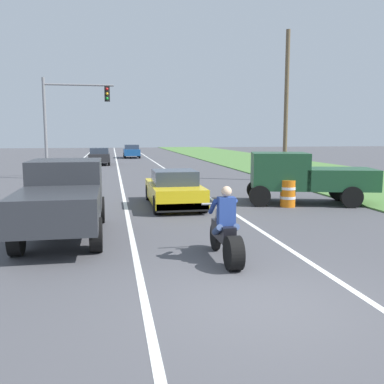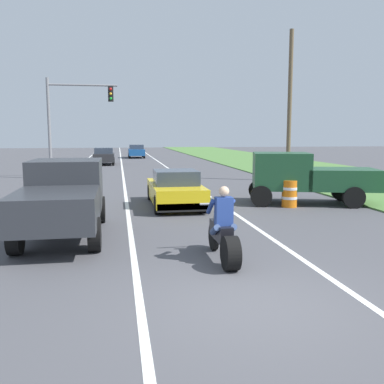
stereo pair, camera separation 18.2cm
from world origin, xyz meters
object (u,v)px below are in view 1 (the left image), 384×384
(traffic_light_mast_near, at_px, (66,113))
(distant_car_further_ahead, at_px, (132,151))
(pickup_truck_right_shoulder_dark_green, at_px, (303,175))
(construction_barrel_nearest, at_px, (288,193))
(sports_car_yellow, at_px, (174,190))
(distant_car_far_ahead, at_px, (100,156))
(motorcycle_with_rider, at_px, (226,234))
(pickup_truck_left_lane_dark_grey, at_px, (63,195))

(traffic_light_mast_near, relative_size, distant_car_further_ahead, 1.50)
(pickup_truck_right_shoulder_dark_green, relative_size, construction_barrel_nearest, 5.14)
(traffic_light_mast_near, relative_size, construction_barrel_nearest, 6.00)
(sports_car_yellow, distance_m, distant_car_far_ahead, 23.16)
(motorcycle_with_rider, relative_size, distant_car_far_ahead, 0.55)
(pickup_truck_right_shoulder_dark_green, xyz_separation_m, construction_barrel_nearest, (-0.88, -0.61, -0.60))
(traffic_light_mast_near, bearing_deg, distant_car_further_ahead, 77.74)
(traffic_light_mast_near, xyz_separation_m, distant_car_further_ahead, (4.82, 22.20, -3.19))
(sports_car_yellow, xyz_separation_m, construction_barrel_nearest, (4.15, -0.91, -0.13))
(motorcycle_with_rider, bearing_deg, distant_car_far_ahead, 96.44)
(pickup_truck_left_lane_dark_grey, bearing_deg, distant_car_further_ahead, 84.71)
(pickup_truck_left_lane_dark_grey, xyz_separation_m, construction_barrel_nearest, (7.69, 3.39, -0.60))
(traffic_light_mast_near, bearing_deg, pickup_truck_left_lane_dark_grey, -85.07)
(distant_car_further_ahead, bearing_deg, traffic_light_mast_near, -102.26)
(pickup_truck_left_lane_dark_grey, height_order, distant_car_further_ahead, pickup_truck_left_lane_dark_grey)
(sports_car_yellow, distance_m, pickup_truck_left_lane_dark_grey, 5.59)
(pickup_truck_left_lane_dark_grey, distance_m, construction_barrel_nearest, 8.43)
(sports_car_yellow, distance_m, traffic_light_mast_near, 12.63)
(pickup_truck_left_lane_dark_grey, height_order, construction_barrel_nearest, pickup_truck_left_lane_dark_grey)
(pickup_truck_right_shoulder_dark_green, bearing_deg, motorcycle_with_rider, -125.72)
(traffic_light_mast_near, bearing_deg, sports_car_yellow, -66.43)
(sports_car_yellow, bearing_deg, pickup_truck_left_lane_dark_grey, -129.48)
(motorcycle_with_rider, height_order, traffic_light_mast_near, traffic_light_mast_near)
(pickup_truck_right_shoulder_dark_green, bearing_deg, distant_car_far_ahead, 109.80)
(distant_car_further_ahead, bearing_deg, pickup_truck_left_lane_dark_grey, -95.29)
(sports_car_yellow, height_order, pickup_truck_right_shoulder_dark_green, pickup_truck_right_shoulder_dark_green)
(distant_car_far_ahead, bearing_deg, pickup_truck_left_lane_dark_grey, -90.44)
(motorcycle_with_rider, xyz_separation_m, pickup_truck_left_lane_dark_grey, (-3.61, 2.90, 0.51))
(pickup_truck_right_shoulder_dark_green, height_order, distant_car_far_ahead, pickup_truck_right_shoulder_dark_green)
(construction_barrel_nearest, bearing_deg, distant_car_further_ahead, 96.99)
(motorcycle_with_rider, xyz_separation_m, construction_barrel_nearest, (4.08, 6.29, -0.09))
(construction_barrel_nearest, relative_size, distant_car_further_ahead, 0.25)
(pickup_truck_right_shoulder_dark_green, xyz_separation_m, traffic_light_mast_near, (-9.91, 11.47, 2.86))
(distant_car_far_ahead, distance_m, distant_car_further_ahead, 10.95)
(sports_car_yellow, xyz_separation_m, pickup_truck_right_shoulder_dark_green, (5.03, -0.30, 0.48))
(construction_barrel_nearest, bearing_deg, sports_car_yellow, 167.66)
(distant_car_further_ahead, bearing_deg, sports_car_yellow, -89.91)
(pickup_truck_left_lane_dark_grey, height_order, pickup_truck_right_shoulder_dark_green, same)
(sports_car_yellow, bearing_deg, construction_barrel_nearest, -12.34)
(motorcycle_with_rider, bearing_deg, construction_barrel_nearest, 57.02)
(pickup_truck_right_shoulder_dark_green, bearing_deg, sports_car_yellow, 176.57)
(distant_car_far_ahead, bearing_deg, traffic_light_mast_near, -97.49)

